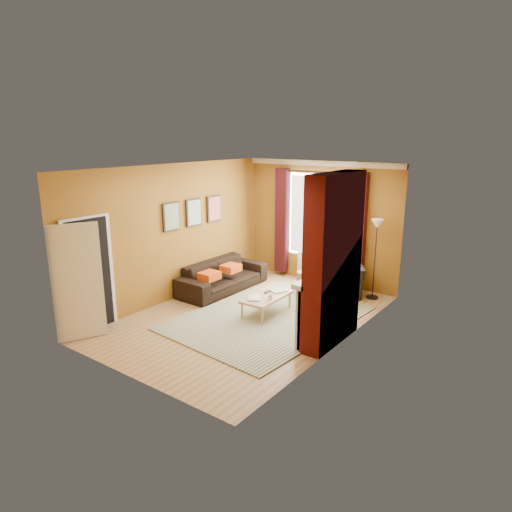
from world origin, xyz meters
name	(u,v)px	position (x,y,z in m)	size (l,w,h in m)	color
ground	(248,317)	(0.00, 0.00, 0.00)	(5.50, 5.50, 0.00)	olive
room_walls	(286,248)	(0.64, 0.28, 1.39)	(3.82, 5.54, 2.83)	#8A5C1A
striped_rug	(269,318)	(0.34, 0.20, 0.01)	(2.88, 3.81, 0.02)	#2E4980
sofa	(223,276)	(-1.42, 0.93, 0.32)	(2.21, 0.87, 0.65)	black
armchair	(335,280)	(0.76, 2.09, 0.35)	(1.08, 0.95, 0.70)	black
coffee_table	(267,297)	(0.18, 0.36, 0.33)	(0.60, 1.13, 0.37)	tan
wicker_stool	(305,282)	(0.15, 1.86, 0.24)	(0.38, 0.38, 0.47)	olive
floor_lamp	(376,236)	(1.48, 2.40, 1.34)	(0.31, 0.31, 1.69)	black
book_a	(248,298)	(-0.01, 0.01, 0.39)	(0.23, 0.31, 0.03)	#999999
book_b	(276,289)	(0.12, 0.75, 0.38)	(0.23, 0.31, 0.02)	#999999
mug	(270,297)	(0.35, 0.23, 0.41)	(0.09, 0.09, 0.09)	#999999
tv_remote	(267,292)	(0.09, 0.51, 0.38)	(0.06, 0.18, 0.02)	#272729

